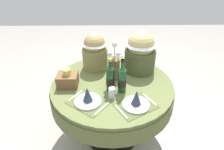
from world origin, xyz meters
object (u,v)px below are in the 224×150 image
object	(u,v)px
place_setting_right	(136,102)
wine_bottle_centre	(110,78)
gift_tub_back_right	(141,49)
woven_basket_side_left	(68,79)
place_setting_left	(88,98)
wine_bottle_left	(122,79)
flower_vase	(114,66)
gift_tub_back_left	(95,49)
tumbler_near_left	(112,93)
dining_table	(112,94)

from	to	relation	value
place_setting_right	wine_bottle_centre	bearing A→B (deg)	131.92
gift_tub_back_right	woven_basket_side_left	distance (m)	0.82
place_setting_right	place_setting_left	bearing A→B (deg)	172.97
woven_basket_side_left	place_setting_left	bearing A→B (deg)	-50.83
place_setting_left	wine_bottle_left	world-z (taller)	wine_bottle_left
flower_vase	gift_tub_back_right	size ratio (longest dim) A/B	0.84
place_setting_right	gift_tub_back_left	distance (m)	0.80
gift_tub_back_right	tumbler_near_left	bearing A→B (deg)	-122.73
tumbler_near_left	woven_basket_side_left	xyz separation A→B (m)	(-0.43, 0.20, 0.02)
flower_vase	woven_basket_side_left	distance (m)	0.48
dining_table	woven_basket_side_left	distance (m)	0.49
wine_bottle_left	gift_tub_back_right	world-z (taller)	gift_tub_back_right
place_setting_left	wine_bottle_centre	xyz separation A→B (m)	(0.20, 0.19, 0.09)
flower_vase	tumbler_near_left	xyz separation A→B (m)	(-0.03, -0.32, -0.10)
gift_tub_back_right	woven_basket_side_left	size ratio (longest dim) A/B	2.44
place_setting_left	wine_bottle_left	bearing A→B (deg)	27.72
tumbler_near_left	wine_bottle_left	bearing A→B (deg)	43.60
wine_bottle_left	wine_bottle_centre	world-z (taller)	wine_bottle_left
gift_tub_back_right	flower_vase	bearing A→B (deg)	-149.52
place_setting_left	place_setting_right	bearing A→B (deg)	-7.03
wine_bottle_left	dining_table	bearing A→B (deg)	124.37
gift_tub_back_left	woven_basket_side_left	distance (m)	0.46
flower_vase	wine_bottle_left	bearing A→B (deg)	-72.68
wine_bottle_left	tumbler_near_left	size ratio (longest dim) A/B	3.32
flower_vase	wine_bottle_centre	world-z (taller)	flower_vase
wine_bottle_centre	woven_basket_side_left	size ratio (longest dim) A/B	1.69
flower_vase	wine_bottle_centre	size ratio (longest dim) A/B	1.21
place_setting_right	tumbler_near_left	bearing A→B (deg)	149.49
wine_bottle_centre	tumbler_near_left	xyz separation A→B (m)	(0.01, -0.12, -0.08)
woven_basket_side_left	place_setting_right	bearing A→B (deg)	-26.58
flower_vase	wine_bottle_left	distance (m)	0.24
flower_vase	woven_basket_side_left	world-z (taller)	flower_vase
gift_tub_back_left	woven_basket_side_left	size ratio (longest dim) A/B	2.20
wine_bottle_centre	dining_table	bearing A→B (deg)	80.82
place_setting_left	tumbler_near_left	size ratio (longest dim) A/B	4.14
flower_vase	dining_table	bearing A→B (deg)	-102.60
wine_bottle_centre	place_setting_right	bearing A→B (deg)	-48.08
place_setting_right	wine_bottle_centre	distance (m)	0.34
place_setting_right	woven_basket_side_left	distance (m)	0.72
place_setting_left	gift_tub_back_left	world-z (taller)	gift_tub_back_left
woven_basket_side_left	tumbler_near_left	bearing A→B (deg)	-24.59
dining_table	wine_bottle_left	distance (m)	0.31
gift_tub_back_left	woven_basket_side_left	xyz separation A→B (m)	(-0.25, -0.35, -0.16)
place_setting_right	wine_bottle_centre	world-z (taller)	wine_bottle_centre
gift_tub_back_left	wine_bottle_left	bearing A→B (deg)	-58.88
place_setting_right	woven_basket_side_left	size ratio (longest dim) A/B	2.12
gift_tub_back_left	woven_basket_side_left	world-z (taller)	gift_tub_back_left
wine_bottle_left	woven_basket_side_left	world-z (taller)	wine_bottle_left
dining_table	wine_bottle_centre	distance (m)	0.29
place_setting_right	woven_basket_side_left	xyz separation A→B (m)	(-0.64, 0.32, 0.02)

